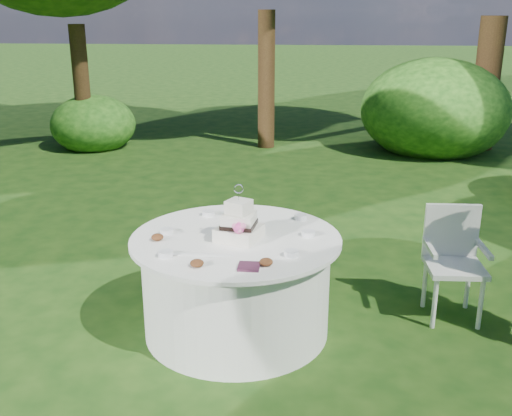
# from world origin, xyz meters

# --- Properties ---
(ground) EXTENTS (80.00, 80.00, 0.00)m
(ground) POSITION_xyz_m (0.00, 0.00, 0.00)
(ground) COLOR #15390F
(ground) RESTS_ON ground
(napkins) EXTENTS (0.14, 0.14, 0.02)m
(napkins) POSITION_xyz_m (0.15, -0.54, 0.78)
(napkins) COLOR #431D32
(napkins) RESTS_ON table
(feather_plume) EXTENTS (0.48, 0.07, 0.01)m
(feather_plume) POSITION_xyz_m (-0.19, -0.38, 0.78)
(feather_plume) COLOR white
(feather_plume) RESTS_ON table
(table) EXTENTS (1.56, 1.56, 0.77)m
(table) POSITION_xyz_m (0.00, 0.00, 0.39)
(table) COLOR white
(table) RESTS_ON ground
(cake) EXTENTS (0.37, 0.37, 0.42)m
(cake) POSITION_xyz_m (0.03, -0.05, 0.88)
(cake) COLOR white
(cake) RESTS_ON table
(chair) EXTENTS (0.46, 0.45, 0.90)m
(chair) POSITION_xyz_m (1.68, 0.43, 0.52)
(chair) COLOR white
(chair) RESTS_ON ground
(votives) EXTENTS (1.16, 0.97, 0.04)m
(votives) POSITION_xyz_m (0.03, 0.04, 0.79)
(votives) COLOR white
(votives) RESTS_ON table
(petal_cups) EXTENTS (0.91, 0.53, 0.05)m
(petal_cups) POSITION_xyz_m (-0.16, -0.39, 0.79)
(petal_cups) COLOR #562D16
(petal_cups) RESTS_ON table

